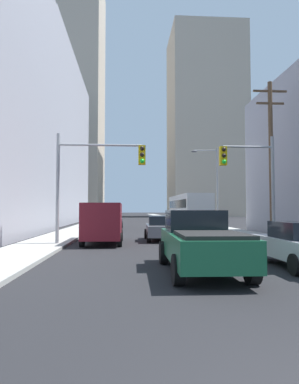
# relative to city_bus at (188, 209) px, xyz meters

# --- Properties ---
(sidewalk_left) EXTENTS (2.77, 160.00, 0.15)m
(sidewalk_left) POSITION_rel_city_bus_xyz_m (-10.95, 16.42, -1.85)
(sidewalk_left) COLOR #9E9E99
(sidewalk_left) RESTS_ON ground
(sidewalk_right) EXTENTS (2.77, 160.00, 0.15)m
(sidewalk_right) POSITION_rel_city_bus_xyz_m (2.41, 16.42, -1.85)
(sidewalk_right) COLOR #9E9E99
(sidewalk_right) RESTS_ON ground
(city_bus) EXTENTS (2.71, 11.54, 3.40)m
(city_bus) POSITION_rel_city_bus_xyz_m (0.00, 0.00, 0.00)
(city_bus) COLOR silver
(city_bus) RESTS_ON ground
(pickup_truck_green) EXTENTS (2.20, 5.44, 1.90)m
(pickup_truck_green) POSITION_rel_city_bus_xyz_m (-4.20, -25.37, -1.00)
(pickup_truck_green) COLOR #195938
(pickup_truck_green) RESTS_ON ground
(cargo_van_maroon) EXTENTS (2.16, 5.22, 2.26)m
(cargo_van_maroon) POSITION_rel_city_bus_xyz_m (-7.80, -16.45, -0.64)
(cargo_van_maroon) COLOR maroon
(cargo_van_maroon) RESTS_ON ground
(sedan_grey) EXTENTS (1.95, 4.25, 1.52)m
(sedan_grey) POSITION_rel_city_bus_xyz_m (-4.35, -14.74, -1.16)
(sedan_grey) COLOR slate
(sedan_grey) RESTS_ON ground
(sedan_beige) EXTENTS (1.95, 4.25, 1.52)m
(sedan_beige) POSITION_rel_city_bus_xyz_m (-0.69, -11.02, -1.16)
(sedan_beige) COLOR #C6B793
(sedan_beige) RESTS_ON ground
(sedan_navy) EXTENTS (1.95, 4.20, 1.52)m
(sedan_navy) POSITION_rel_city_bus_xyz_m (-7.90, 0.18, -1.16)
(sedan_navy) COLOR #141E4C
(sedan_navy) RESTS_ON ground
(traffic_signal_near_left) EXTENTS (4.78, 0.44, 6.00)m
(traffic_signal_near_left) POSITION_rel_city_bus_xyz_m (-8.09, -17.42, 2.16)
(traffic_signal_near_left) COLOR gray
(traffic_signal_near_left) RESTS_ON ground
(traffic_signal_near_right) EXTENTS (3.08, 0.44, 6.00)m
(traffic_signal_near_right) POSITION_rel_city_bus_xyz_m (0.34, -17.42, 2.08)
(traffic_signal_near_right) COLOR gray
(traffic_signal_near_right) RESTS_ON ground
(utility_pole_right) EXTENTS (2.20, 0.28, 10.13)m
(utility_pole_right) POSITION_rel_city_bus_xyz_m (2.69, -14.76, 3.41)
(utility_pole_right) COLOR brown
(utility_pole_right) RESTS_ON ground
(street_lamp_right) EXTENTS (2.46, 0.32, 7.50)m
(street_lamp_right) POSITION_rel_city_bus_xyz_m (1.33, -5.24, 2.62)
(street_lamp_right) COLOR gray
(street_lamp_right) RESTS_ON ground
(building_left_mid_office) EXTENTS (20.46, 29.71, 23.17)m
(building_left_mid_office) POSITION_rel_city_bus_xyz_m (-23.98, 13.76, 9.65)
(building_left_mid_office) COLOR #93939E
(building_left_mid_office) RESTS_ON ground
(building_left_far_tower) EXTENTS (22.68, 24.93, 66.26)m
(building_left_far_tower) POSITION_rel_city_bus_xyz_m (-24.73, 57.00, 31.20)
(building_left_far_tower) COLOR #B7A893
(building_left_far_tower) RESTS_ON ground
(building_right_far_highrise) EXTENTS (18.98, 18.06, 49.99)m
(building_right_far_highrise) POSITION_rel_city_bus_xyz_m (14.66, 55.33, 23.06)
(building_right_far_highrise) COLOR #B7A893
(building_right_far_highrise) RESTS_ON ground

